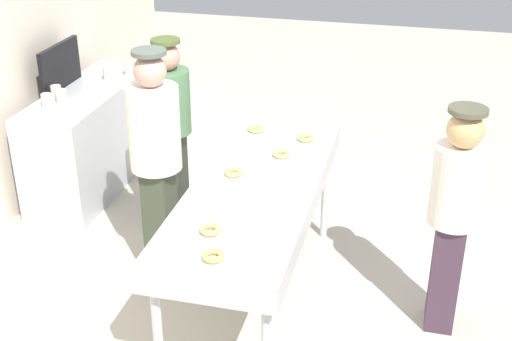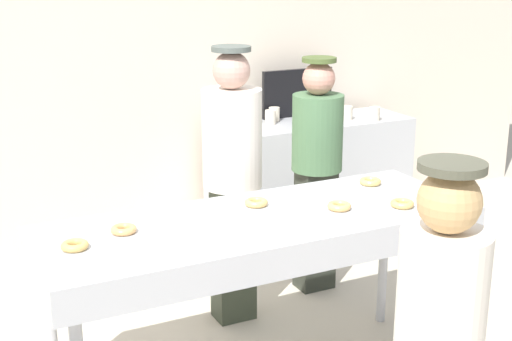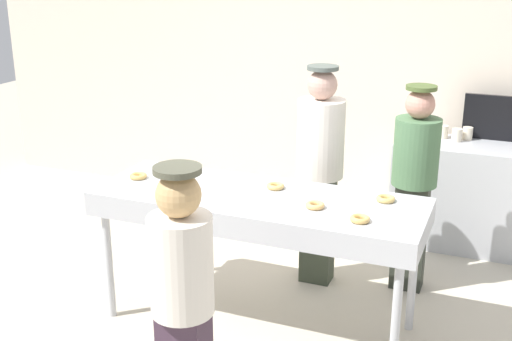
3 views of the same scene
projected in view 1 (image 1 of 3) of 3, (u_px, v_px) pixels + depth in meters
The scene contains 18 objects.
ground_plane at pixel (256, 303), 4.85m from camera, with size 16.00×16.00×0.00m, color beige.
fryer_conveyor at pixel (256, 193), 4.47m from camera, with size 2.21×0.78×0.95m.
glazed_donut_0 at pixel (281, 154), 4.77m from camera, with size 0.12×0.12×0.03m, color #E7B465.
glazed_donut_1 at pixel (306, 138), 5.02m from camera, with size 0.12×0.12×0.03m, color #E3B35F.
glazed_donut_2 at pixel (256, 129), 5.17m from camera, with size 0.12×0.12×0.03m, color #DBB762.
glazed_donut_3 at pixel (234, 172), 4.51m from camera, with size 0.12×0.12×0.03m, color #E1B564.
glazed_donut_4 at pixel (213, 256), 3.62m from camera, with size 0.12×0.12×0.03m, color #E3B760.
glazed_donut_5 at pixel (210, 230), 3.86m from camera, with size 0.12×0.12×0.03m, color #EEAC62.
worker_baker at pixel (156, 153), 4.76m from camera, with size 0.36×0.36×1.71m.
worker_assistant at pixel (170, 125), 5.42m from camera, with size 0.33×0.33×1.59m.
customer_waiting at pixel (454, 211), 4.28m from camera, with size 0.32×0.32×1.54m.
prep_counter at pixel (92, 138), 6.30m from camera, with size 1.67×0.57×0.92m, color #B7BABF.
paper_cup_0 at pixel (47, 100), 5.69m from camera, with size 0.09×0.09×0.11m, color beige.
paper_cup_1 at pixel (129, 69), 6.44m from camera, with size 0.09×0.09×0.11m, color beige.
paper_cup_2 at pixel (108, 74), 6.31m from camera, with size 0.09×0.09×0.11m, color beige.
paper_cup_3 at pixel (61, 96), 5.78m from camera, with size 0.09×0.09×0.11m, color beige.
paper_cup_4 at pixel (56, 92), 5.87m from camera, with size 0.09×0.09×0.11m, color beige.
menu_display at pixel (60, 66), 6.06m from camera, with size 0.64×0.04×0.39m, color black.
Camera 1 is at (-3.82, -0.97, 2.97)m, focal length 48.65 mm.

